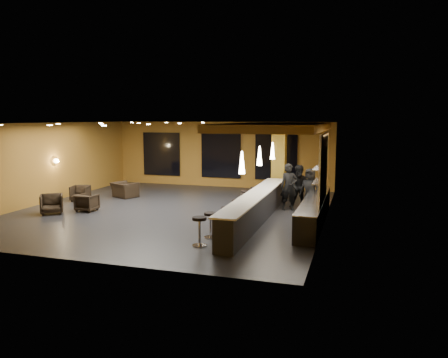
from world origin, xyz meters
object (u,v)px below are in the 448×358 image
(prep_counter, at_px, (314,211))
(bar_stool_1, at_px, (210,222))
(staff_a, at_px, (289,187))
(bar_stool_5, at_px, (245,197))
(armchair_b, at_px, (87,203))
(pendant_0, at_px, (242,162))
(staff_c, at_px, (310,189))
(armchair_a, at_px, (52,204))
(pendant_1, at_px, (259,156))
(staff_b, at_px, (300,187))
(armchair_c, at_px, (80,193))
(bar_stool_0, at_px, (199,227))
(bar_stool_6, at_px, (254,193))
(bar_counter, at_px, (256,209))
(bar_stool_2, at_px, (226,215))
(column, at_px, (279,162))
(armchair_d, at_px, (125,190))
(bar_stool_3, at_px, (237,208))
(pendant_2, at_px, (273,151))
(bar_stool_4, at_px, (246,201))

(prep_counter, height_order, bar_stool_1, prep_counter)
(staff_a, relative_size, bar_stool_5, 2.50)
(armchair_b, bearing_deg, pendant_0, 164.83)
(staff_c, bearing_deg, armchair_a, -142.62)
(pendant_1, bearing_deg, staff_b, 64.60)
(armchair_a, xyz_separation_m, armchair_c, (-0.55, 2.62, -0.03))
(staff_b, bearing_deg, armchair_a, -159.61)
(staff_b, distance_m, bar_stool_0, 6.64)
(staff_a, bearing_deg, bar_stool_6, 131.31)
(bar_counter, relative_size, bar_stool_2, 10.72)
(pendant_1, height_order, staff_b, pendant_1)
(column, relative_size, armchair_d, 3.23)
(bar_stool_2, bearing_deg, armchair_c, 159.55)
(bar_stool_5, relative_size, bar_stool_6, 1.03)
(bar_counter, height_order, bar_stool_2, bar_counter)
(bar_stool_3, relative_size, bar_stool_5, 1.05)
(armchair_a, bearing_deg, prep_counter, -27.99)
(pendant_2, height_order, armchair_a, pendant_2)
(pendant_0, xyz_separation_m, bar_stool_1, (-0.90, -0.39, -1.84))
(staff_b, xyz_separation_m, armchair_a, (-9.12, -3.88, -0.52))
(pendant_1, bearing_deg, bar_stool_3, -137.95)
(bar_stool_6, bearing_deg, bar_stool_1, -90.79)
(staff_c, xyz_separation_m, armchair_c, (-10.09, -1.03, -0.50))
(staff_c, bearing_deg, bar_stool_4, -129.55)
(bar_counter, distance_m, armchair_d, 7.67)
(pendant_0, height_order, armchair_d, pendant_0)
(armchair_d, bearing_deg, bar_stool_4, -172.62)
(staff_b, bearing_deg, bar_stool_2, -117.42)
(bar_stool_1, relative_size, bar_stool_3, 1.01)
(armchair_c, distance_m, bar_stool_5, 7.57)
(staff_a, distance_m, staff_b, 0.65)
(armchair_b, distance_m, bar_stool_2, 6.26)
(staff_a, bearing_deg, bar_stool_5, 169.07)
(staff_c, xyz_separation_m, armchair_d, (-8.63, 0.33, -0.49))
(pendant_0, distance_m, bar_stool_6, 5.67)
(pendant_0, height_order, bar_stool_0, pendant_0)
(column, bearing_deg, staff_b, -54.18)
(bar_counter, distance_m, pendant_1, 1.92)
(armchair_a, bearing_deg, pendant_1, -26.00)
(column, height_order, bar_stool_6, column)
(armchair_a, relative_size, bar_stool_5, 1.11)
(pendant_2, height_order, staff_c, pendant_2)
(staff_b, bearing_deg, pendant_1, -118.08)
(armchair_b, distance_m, bar_stool_1, 6.43)
(bar_counter, distance_m, bar_stool_4, 1.38)
(prep_counter, relative_size, bar_stool_2, 8.04)
(prep_counter, bearing_deg, staff_c, 100.12)
(pendant_1, height_order, bar_stool_1, pendant_1)
(staff_b, height_order, armchair_b, staff_b)
(armchair_d, distance_m, bar_stool_4, 6.62)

